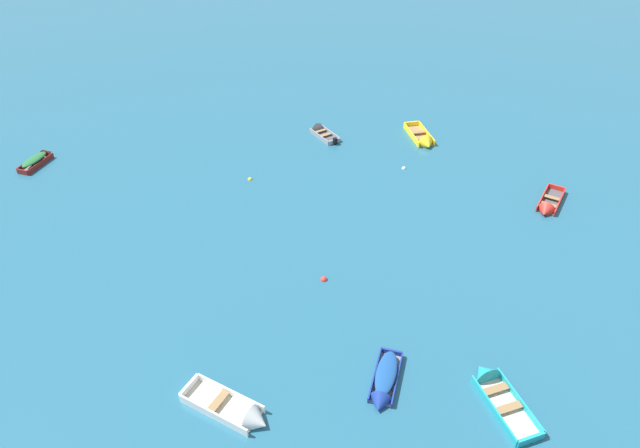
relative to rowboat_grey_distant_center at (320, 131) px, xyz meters
The scene contains 10 objects.
rowboat_grey_distant_center is the anchor object (origin of this frame).
rowboat_maroon_far_right 20.06m from the rowboat_grey_distant_center, 161.52° to the right, with size 1.47×3.08×0.86m.
rowboat_white_outer_left 24.98m from the rowboat_grey_distant_center, 91.27° to the right, with size 4.14×2.67×1.17m.
rowboat_red_far_left 17.31m from the rowboat_grey_distant_center, 29.23° to the right, with size 2.42×3.62×1.01m.
rowboat_yellow_cluster_outer 7.83m from the rowboat_grey_distant_center, ahead, with size 2.36×3.96×1.16m.
rowboat_turquoise_cluster_inner 24.51m from the rowboat_grey_distant_center, 66.26° to the right, with size 2.78×4.01×1.22m.
rowboat_deep_blue_outer_right 23.52m from the rowboat_grey_distant_center, 77.19° to the right, with size 1.54×3.40×0.94m.
mooring_buoy_central 16.45m from the rowboat_grey_distant_center, 83.15° to the right, with size 0.37×0.37×0.37m, color red.
mooring_buoy_far_field 8.07m from the rowboat_grey_distant_center, 119.18° to the right, with size 0.30×0.30×0.30m, color yellow.
mooring_buoy_trailing 7.78m from the rowboat_grey_distant_center, 35.67° to the right, with size 0.29×0.29×0.29m, color silver.
Camera 1 is at (2.83, -3.69, 20.36)m, focal length 31.74 mm.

